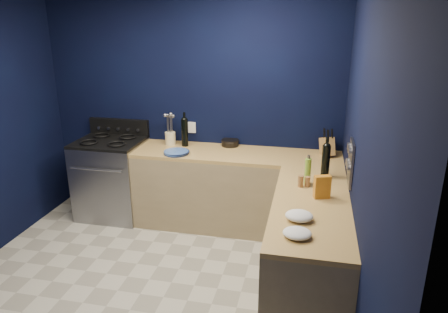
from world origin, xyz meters
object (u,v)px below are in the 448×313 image
(knife_block, at_px, (327,147))
(gas_range, at_px, (112,179))
(plate_stack, at_px, (176,152))
(crouton_bag, at_px, (322,187))
(utensil_crock, at_px, (170,138))

(knife_block, bearing_deg, gas_range, 162.33)
(plate_stack, relative_size, crouton_bag, 1.38)
(utensil_crock, xyz_separation_m, crouton_bag, (1.73, -1.16, 0.02))
(gas_range, xyz_separation_m, crouton_bag, (2.44, -1.01, 0.54))
(gas_range, bearing_deg, plate_stack, -10.21)
(gas_range, height_order, utensil_crock, utensil_crock)
(plate_stack, xyz_separation_m, utensil_crock, (-0.17, 0.32, 0.06))
(knife_block, relative_size, crouton_bag, 1.01)
(gas_range, bearing_deg, crouton_bag, -22.38)
(gas_range, xyz_separation_m, knife_block, (2.50, 0.14, 0.54))
(crouton_bag, bearing_deg, plate_stack, 133.72)
(utensil_crock, distance_m, knife_block, 1.79)
(gas_range, relative_size, knife_block, 4.63)
(utensil_crock, bearing_deg, crouton_bag, -33.86)
(plate_stack, distance_m, utensil_crock, 0.37)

